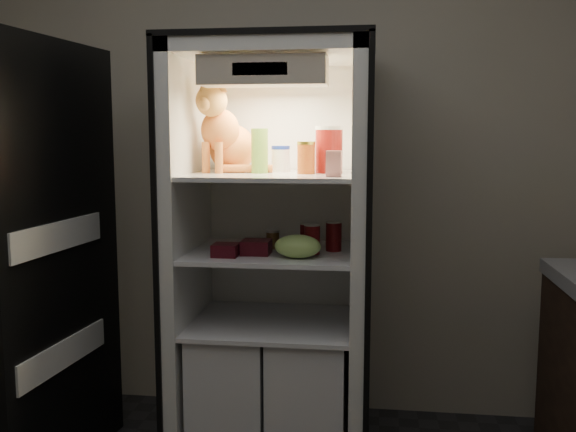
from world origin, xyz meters
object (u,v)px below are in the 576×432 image
refrigerator (274,279)px  soda_can_b (334,236)px  tabby_cat (226,137)px  condiment_jar (273,239)px  parmesan_shaker (260,151)px  berry_box_right (256,247)px  pepper_jar (329,150)px  cream_carton (334,164)px  grape_bag (298,246)px  mayo_tub (281,159)px  salsa_jar (306,158)px  berry_box_left (226,250)px  soda_can_a (307,236)px  soda_can_c (312,239)px

refrigerator → soda_can_b: refrigerator is taller
tabby_cat → condiment_jar: (0.22, -0.04, -0.47)m
refrigerator → parmesan_shaker: bearing=-135.8°
soda_can_b → berry_box_right: size_ratio=1.07×
tabby_cat → pepper_jar: 0.48m
parmesan_shaker → cream_carton: 0.39m
refrigerator → condiment_jar: size_ratio=22.21×
grape_bag → berry_box_right: bearing=162.3°
refrigerator → cream_carton: bearing=-39.4°
mayo_tub → soda_can_b: (0.26, -0.10, -0.34)m
soda_can_b → condiment_jar: 0.29m
salsa_jar → berry_box_left: 0.54m
mayo_tub → berry_box_right: (-0.08, -0.22, -0.38)m
salsa_jar → soda_can_b: bearing=15.5°
soda_can_a → berry_box_left: bearing=-142.2°
pepper_jar → tabby_cat: bearing=177.3°
refrigerator → berry_box_left: 0.34m
condiment_jar → soda_can_a: bearing=13.8°
salsa_jar → soda_can_a: (-0.01, 0.10, -0.36)m
berry_box_right → soda_can_c: bearing=8.3°
soda_can_b → grape_bag: bearing=-127.6°
salsa_jar → cream_carton: bearing=-51.0°
soda_can_c → berry_box_right: soda_can_c is taller
parmesan_shaker → grape_bag: size_ratio=1.00×
mayo_tub → condiment_jar: (-0.03, -0.07, -0.37)m
salsa_jar → berry_box_left: size_ratio=1.32×
parmesan_shaker → cream_carton: bearing=-27.7°
soda_can_a → berry_box_left: 0.41m
cream_carton → soda_can_b: cream_carton is taller
parmesan_shaker → soda_can_a: parmesan_shaker is taller
refrigerator → grape_bag: bearing=-58.6°
mayo_tub → salsa_jar: salsa_jar is taller
berry_box_left → berry_box_right: (0.12, 0.07, 0.00)m
refrigerator → berry_box_right: 0.25m
tabby_cat → mayo_tub: 0.27m
parmesan_shaker → cream_carton: parmesan_shaker is taller
tabby_cat → cream_carton: 0.59m
soda_can_b → grape_bag: (-0.14, -0.18, -0.02)m
refrigerator → mayo_tub: bearing=71.1°
tabby_cat → grape_bag: 0.64m
salsa_jar → condiment_jar: size_ratio=1.68×
tabby_cat → salsa_jar: size_ratio=3.01×
tabby_cat → pepper_jar: size_ratio=2.04×
cream_carton → pepper_jar: bearing=98.8°
pepper_jar → berry_box_right: bearing=-151.6°
soda_can_a → soda_can_b: soda_can_b is taller
soda_can_a → berry_box_left: (-0.33, -0.25, -0.03)m
condiment_jar → berry_box_left: 0.28m
salsa_jar → condiment_jar: (-0.16, 0.06, -0.38)m
soda_can_a → soda_can_b: 0.15m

